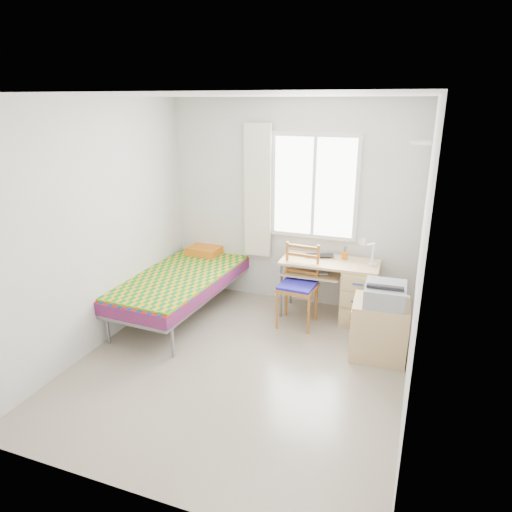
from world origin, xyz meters
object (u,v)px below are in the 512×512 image
at_px(bed, 185,278).
at_px(printer, 385,293).
at_px(chair, 299,281).
at_px(desk, 354,290).
at_px(cabinet, 379,329).

xyz_separation_m(bed, printer, (2.44, -0.26, 0.27)).
bearing_deg(bed, printer, -2.88).
bearing_deg(chair, printer, -20.21).
relative_size(bed, printer, 4.57).
xyz_separation_m(desk, chair, (-0.60, -0.29, 0.15)).
distance_m(desk, printer, 0.90).
xyz_separation_m(desk, printer, (0.40, -0.74, 0.32)).
xyz_separation_m(bed, chair, (1.43, 0.19, 0.09)).
bearing_deg(bed, desk, 16.45).
relative_size(desk, printer, 2.46).
height_order(chair, printer, chair).
height_order(cabinet, printer, printer).
bearing_deg(printer, bed, 171.69).
distance_m(bed, desk, 2.09).
bearing_deg(bed, cabinet, -2.71).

